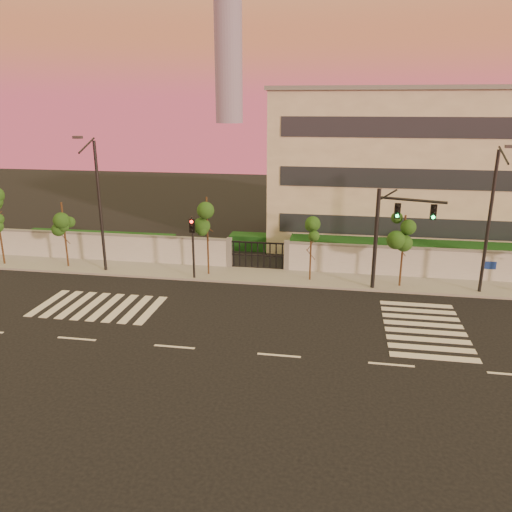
% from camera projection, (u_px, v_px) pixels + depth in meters
% --- Properties ---
extents(ground, '(120.00, 120.00, 0.00)m').
position_uv_depth(ground, '(279.00, 356.00, 22.83)').
color(ground, black).
rests_on(ground, ground).
extents(sidewalk, '(60.00, 3.00, 0.15)m').
position_uv_depth(sidewalk, '(299.00, 278.00, 32.71)').
color(sidewalk, gray).
rests_on(sidewalk, ground).
extents(perimeter_wall, '(60.00, 0.36, 2.20)m').
position_uv_depth(perimeter_wall, '(303.00, 257.00, 33.81)').
color(perimeter_wall, '#AFB2B7').
rests_on(perimeter_wall, ground).
extents(hedge_row, '(41.00, 4.25, 1.80)m').
position_uv_depth(hedge_row, '(320.00, 250.00, 36.30)').
color(hedge_row, '#103511').
rests_on(hedge_row, ground).
extents(institutional_building, '(24.40, 12.40, 12.25)m').
position_uv_depth(institutional_building, '(424.00, 167.00, 40.31)').
color(institutional_building, '#B6AF9A').
rests_on(institutional_building, ground).
extents(distant_skyscraper, '(16.00, 16.00, 118.00)m').
position_uv_depth(distant_skyscraper, '(228.00, 9.00, 279.07)').
color(distant_skyscraper, slate).
rests_on(distant_skyscraper, ground).
extents(road_markings, '(57.00, 7.62, 0.02)m').
position_uv_depth(road_markings, '(258.00, 319.00, 26.63)').
color(road_markings, silver).
rests_on(road_markings, ground).
extents(street_tree_b, '(1.54, 1.23, 4.68)m').
position_uv_depth(street_tree_b, '(64.00, 220.00, 34.00)').
color(street_tree_b, '#382314').
rests_on(street_tree_b, ground).
extents(street_tree_c, '(1.42, 1.13, 5.34)m').
position_uv_depth(street_tree_c, '(207.00, 219.00, 32.27)').
color(street_tree_c, '#382314').
rests_on(street_tree_c, ground).
extents(street_tree_d, '(1.35, 1.08, 4.04)m').
position_uv_depth(street_tree_d, '(311.00, 237.00, 31.46)').
color(street_tree_d, '#382314').
rests_on(street_tree_d, ground).
extents(street_tree_e, '(1.49, 1.18, 4.65)m').
position_uv_depth(street_tree_e, '(404.00, 235.00, 30.25)').
color(street_tree_e, '#382314').
rests_on(street_tree_e, ground).
extents(traffic_signal_main, '(3.91, 1.34, 6.29)m').
position_uv_depth(traffic_signal_main, '(390.00, 228.00, 29.63)').
color(traffic_signal_main, black).
rests_on(traffic_signal_main, ground).
extents(traffic_signal_secondary, '(0.33, 0.33, 4.21)m').
position_uv_depth(traffic_signal_secondary, '(193.00, 240.00, 31.88)').
color(traffic_signal_secondary, black).
rests_on(traffic_signal_secondary, ground).
extents(streetlight_west, '(0.55, 2.22, 9.21)m').
position_uv_depth(streetlight_west, '(98.00, 201.00, 32.59)').
color(streetlight_west, black).
rests_on(streetlight_west, ground).
extents(streetlight_east, '(0.54, 2.17, 9.00)m').
position_uv_depth(streetlight_east, '(491.00, 216.00, 28.68)').
color(streetlight_east, black).
rests_on(streetlight_east, ground).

